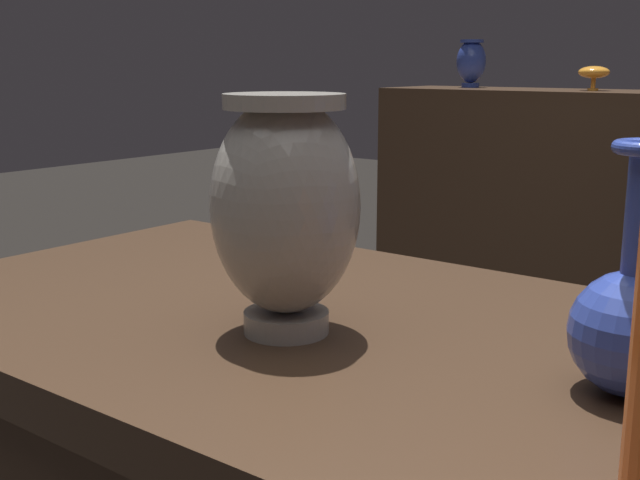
# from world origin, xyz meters

# --- Properties ---
(vase_centerpiece) EXTENTS (0.16, 0.16, 0.26)m
(vase_centerpiece) POSITION_xyz_m (-0.04, -0.07, 0.94)
(vase_centerpiece) COLOR gray
(vase_centerpiece) RESTS_ON display_plinth
(vase_left_accent) EXTENTS (0.11, 0.11, 0.22)m
(vase_left_accent) POSITION_xyz_m (0.31, -0.01, 0.87)
(vase_left_accent) COLOR #2D429E
(vase_left_accent) RESTS_ON display_plinth
(shelf_vase_left) EXTENTS (0.11, 0.11, 0.09)m
(shelf_vase_left) POSITION_xyz_m (-0.52, 2.20, 1.05)
(shelf_vase_left) COLOR orange
(shelf_vase_left) RESTS_ON back_display_shelf
(shelf_vase_far_left) EXTENTS (0.12, 0.12, 0.19)m
(shelf_vase_far_left) POSITION_xyz_m (-1.04, 2.27, 1.09)
(shelf_vase_far_left) COLOR #2D429E
(shelf_vase_far_left) RESTS_ON back_display_shelf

